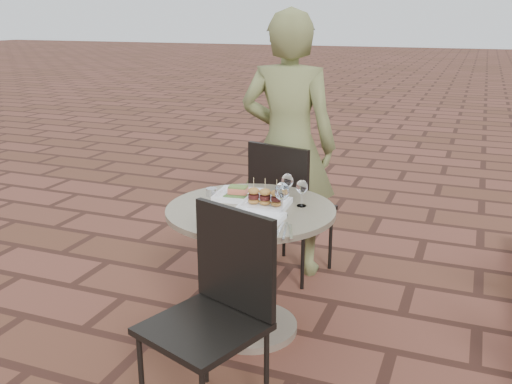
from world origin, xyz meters
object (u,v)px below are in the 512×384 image
(diner, at_px, (288,146))
(plate_sliders, at_px, (265,201))
(chair_near, at_px, (218,299))
(plate_tuna, at_px, (256,219))
(chair_far, at_px, (286,200))
(plate_salmon, at_px, (238,194))
(cafe_table, at_px, (251,250))

(diner, bearing_deg, plate_sliders, 95.20)
(chair_near, distance_m, plate_tuna, 0.52)
(plate_sliders, height_order, plate_tuna, plate_sliders)
(chair_far, relative_size, chair_near, 1.00)
(plate_salmon, bearing_deg, chair_near, -72.67)
(cafe_table, distance_m, plate_sliders, 0.29)
(plate_sliders, relative_size, plate_tuna, 1.06)
(diner, relative_size, plate_salmon, 6.69)
(cafe_table, relative_size, plate_salmon, 3.43)
(plate_sliders, bearing_deg, diner, 99.89)
(chair_near, bearing_deg, cafe_table, 119.91)
(cafe_table, relative_size, plate_tuna, 3.71)
(plate_tuna, bearing_deg, diner, 99.87)
(cafe_table, height_order, plate_salmon, plate_salmon)
(cafe_table, relative_size, plate_sliders, 3.49)
(chair_far, bearing_deg, plate_tuna, 112.64)
(plate_tuna, bearing_deg, chair_far, 99.08)
(diner, bearing_deg, plate_salmon, 80.86)
(chair_far, relative_size, plate_tuna, 3.83)
(cafe_table, distance_m, chair_far, 0.73)
(chair_far, height_order, plate_salmon, chair_far)
(chair_far, bearing_deg, chair_near, 110.18)
(cafe_table, bearing_deg, diner, 95.08)
(diner, height_order, plate_sliders, diner)
(cafe_table, bearing_deg, plate_salmon, 133.66)
(cafe_table, height_order, diner, diner)
(chair_far, height_order, plate_tuna, chair_far)
(chair_far, distance_m, plate_tuna, 0.95)
(chair_near, xyz_separation_m, plate_salmon, (-0.26, 0.82, 0.20))
(chair_far, distance_m, chair_near, 1.41)
(plate_sliders, bearing_deg, plate_tuna, -80.18)
(diner, xyz_separation_m, plate_tuna, (0.18, -1.05, -0.13))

